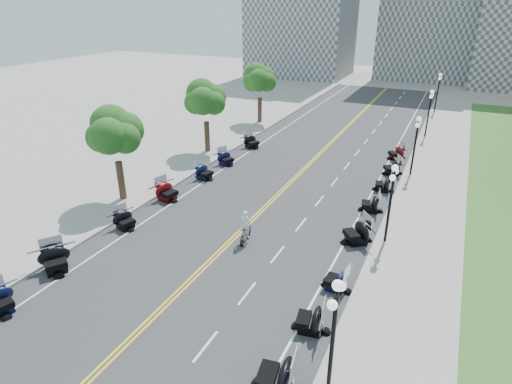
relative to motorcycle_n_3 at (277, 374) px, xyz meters
The scene contains 49 objects.
ground 11.11m from the motorcycle_n_3, 127.85° to the left, with size 160.00×160.00×0.00m, color gray.
road 19.96m from the motorcycle_n_3, 109.93° to the left, with size 16.00×90.00×0.01m, color #333335.
centerline_yellow_a 20.00m from the motorcycle_n_3, 110.26° to the left, with size 0.12×90.00×0.00m, color yellow.
centerline_yellow_b 19.92m from the motorcycle_n_3, 109.61° to the left, with size 0.12×90.00×0.00m, color yellow.
edge_line_north 18.77m from the motorcycle_n_3, 91.22° to the left, with size 0.12×90.00×0.00m, color white.
edge_line_south 22.94m from the motorcycle_n_3, 125.15° to the left, with size 0.12×90.00×0.00m, color white.
lane_dash_4 3.76m from the motorcycle_n_3, 168.25° to the left, with size 0.12×2.00×0.00m, color white.
lane_dash_5 6.01m from the motorcycle_n_3, 127.16° to the left, with size 0.12×2.00×0.00m, color white.
lane_dash_6 9.49m from the motorcycle_n_3, 112.37° to the left, with size 0.12×2.00×0.00m, color white.
lane_dash_7 13.27m from the motorcycle_n_3, 105.77° to the left, with size 0.12×2.00×0.00m, color white.
lane_dash_8 17.15m from the motorcycle_n_3, 102.13° to the left, with size 0.12×2.00×0.00m, color white.
lane_dash_9 21.07m from the motorcycle_n_3, 99.84° to the left, with size 0.12×2.00×0.00m, color white.
lane_dash_10 25.02m from the motorcycle_n_3, 98.28° to the left, with size 0.12×2.00×0.00m, color white.
lane_dash_11 28.98m from the motorcycle_n_3, 97.14° to the left, with size 0.12×2.00×0.00m, color white.
lane_dash_12 32.96m from the motorcycle_n_3, 96.27° to the left, with size 0.12×2.00×0.00m, color white.
lane_dash_13 36.93m from the motorcycle_n_3, 95.59° to the left, with size 0.12×2.00×0.00m, color white.
lane_dash_14 40.92m from the motorcycle_n_3, 95.05° to the left, with size 0.12×2.00×0.00m, color white.
lane_dash_15 44.90m from the motorcycle_n_3, 94.60° to the left, with size 0.12×2.00×0.00m, color white.
lane_dash_16 48.89m from the motorcycle_n_3, 94.22° to the left, with size 0.12×2.00×0.00m, color white.
lane_dash_17 52.88m from the motorcycle_n_3, 93.90° to the left, with size 0.12×2.00×0.00m, color white.
lane_dash_18 56.87m from the motorcycle_n_3, 93.63° to the left, with size 0.12×2.00×0.00m, color white.
lane_dash_19 60.86m from the motorcycle_n_3, 93.39° to the left, with size 0.12×2.00×0.00m, color white.
sidewalk_north 19.12m from the motorcycle_n_3, 78.84° to the left, with size 5.00×90.00×0.15m, color #9E9991.
sidewalk_south 25.52m from the motorcycle_n_3, 132.70° to the left, with size 5.00×90.00×0.15m, color #9E9991.
distant_block_a 75.96m from the motorcycle_n_3, 109.32° to the left, with size 18.00×14.00×26.00m, color gray.
street_lamp_1 2.67m from the motorcycle_n_3, 22.59° to the left, with size 0.50×1.20×4.90m, color black, non-canonical shape.
street_lamp_2 13.00m from the motorcycle_n_3, 81.96° to the left, with size 0.50×1.20×4.90m, color black, non-canonical shape.
street_lamp_3 24.88m from the motorcycle_n_3, 85.84° to the left, with size 0.50×1.20×4.90m, color black, non-canonical shape.
street_lamp_4 36.84m from the motorcycle_n_3, 87.20° to the left, with size 0.50×1.20×4.90m, color black, non-canonical shape.
street_lamp_5 48.82m from the motorcycle_n_3, 87.89° to the left, with size 0.50×1.20×4.90m, color black, non-canonical shape.
tree_2 20.34m from the motorcycle_n_3, 147.39° to the left, with size 4.80×4.80×9.20m, color #235619, non-canonical shape.
tree_3 28.56m from the motorcycle_n_3, 126.45° to the left, with size 4.80×4.80×9.20m, color #235619, non-canonical shape.
tree_4 38.80m from the motorcycle_n_3, 115.80° to the left, with size 4.80×4.80×9.20m, color #235619, non-canonical shape.
motorcycle_n_3 is the anchor object (origin of this frame).
motorcycle_n_4 3.64m from the motorcycle_n_3, 88.32° to the left, with size 1.90×1.90×1.33m, color black, non-canonical shape.
motorcycle_n_5 7.04m from the motorcycle_n_3, 87.26° to the left, with size 1.76×1.76×1.23m, color black, non-canonical shape.
motorcycle_n_6 12.06m from the motorcycle_n_3, 89.06° to the left, with size 2.13×2.13×1.49m, color black, non-canonical shape.
motorcycle_n_7 16.67m from the motorcycle_n_3, 89.67° to the left, with size 1.86×1.86×1.30m, color black, non-canonical shape.
motorcycle_n_8 20.63m from the motorcycle_n_3, 89.32° to the left, with size 1.80×1.80×1.26m, color black, non-canonical shape.
motorcycle_n_9 24.43m from the motorcycle_n_3, 89.22° to the left, with size 1.93×1.93×1.35m, color black, non-canonical shape.
motorcycle_n_10 28.55m from the motorcycle_n_3, 89.92° to the left, with size 1.91×1.91×1.33m, color #590A0C, non-canonical shape.
motorcycle_s_4 14.06m from the motorcycle_n_3, behind, with size 2.10×2.10×1.47m, color black, non-canonical shape.
motorcycle_s_5 15.64m from the motorcycle_n_3, 151.55° to the left, with size 1.77×1.77×1.24m, color black, non-canonical shape.
motorcycle_s_6 18.42m from the motorcycle_n_3, 138.76° to the left, with size 2.05×2.05×1.43m, color #590A0C, non-canonical shape.
motorcycle_s_7 21.52m from the motorcycle_n_3, 128.86° to the left, with size 1.87×1.87×1.31m, color black, non-canonical shape.
motorcycle_s_8 24.51m from the motorcycle_n_3, 123.46° to the left, with size 1.84×1.84×1.29m, color black, non-canonical shape.
motorcycle_s_9 29.12m from the motorcycle_n_3, 117.68° to the left, with size 1.94×1.94×1.36m, color black, non-canonical shape.
bicycle 10.99m from the motorcycle_n_3, 122.69° to the left, with size 0.53×1.88×1.13m, color #A51414.
cyclist_rider 11.06m from the motorcycle_n_3, 122.69° to the left, with size 0.64×0.42×1.75m, color white.
Camera 1 is at (11.12, -19.69, 13.58)m, focal length 30.00 mm.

